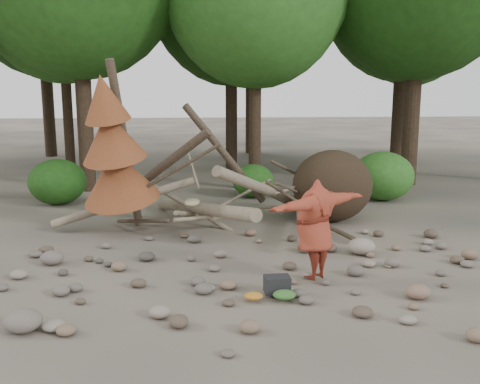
{
  "coord_description": "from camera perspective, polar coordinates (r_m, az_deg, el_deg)",
  "views": [
    {
      "loc": [
        -1.13,
        -9.86,
        3.6
      ],
      "look_at": [
        -0.18,
        1.5,
        1.4
      ],
      "focal_mm": 40.0,
      "sensor_mm": 36.0,
      "label": 1
    }
  ],
  "objects": [
    {
      "name": "boulder_front_right",
      "position": [
        9.97,
        18.43,
        -10.04
      ],
      "size": [
        0.43,
        0.39,
        0.26
      ],
      "primitive_type": "ellipsoid",
      "color": "#866653",
      "rests_on": "ground"
    },
    {
      "name": "cloth_orange",
      "position": [
        9.36,
        1.44,
        -11.31
      ],
      "size": [
        0.33,
        0.27,
        0.12
      ],
      "primitive_type": "ellipsoid",
      "color": "#B1721E",
      "rests_on": "ground"
    },
    {
      "name": "frisbee_thrower",
      "position": [
        10.09,
        7.99,
        -3.95
      ],
      "size": [
        3.61,
        1.75,
        1.9
      ],
      "color": "maroon",
      "rests_on": "ground"
    },
    {
      "name": "dead_conifer",
      "position": [
        13.47,
        -13.27,
        4.28
      ],
      "size": [
        2.06,
        2.16,
        4.35
      ],
      "color": "#4C3F30",
      "rests_on": "ground"
    },
    {
      "name": "bush_mid",
      "position": [
        18.03,
        1.43,
        1.2
      ],
      "size": [
        1.4,
        1.4,
        1.12
      ],
      "primitive_type": "ellipsoid",
      "color": "#28621C",
      "rests_on": "ground"
    },
    {
      "name": "backpack",
      "position": [
        9.61,
        3.97,
        -10.14
      ],
      "size": [
        0.46,
        0.32,
        0.3
      ],
      "primitive_type": "cube",
      "rotation": [
        0.0,
        0.0,
        0.04
      ],
      "color": "black",
      "rests_on": "ground"
    },
    {
      "name": "boulder_mid_left",
      "position": [
        11.87,
        -19.43,
        -6.64
      ],
      "size": [
        0.48,
        0.44,
        0.29
      ],
      "primitive_type": "ellipsoid",
      "color": "#695F59",
      "rests_on": "ground"
    },
    {
      "name": "bush_right",
      "position": [
        18.16,
        15.01,
        1.67
      ],
      "size": [
        2.0,
        2.0,
        1.6
      ],
      "primitive_type": "ellipsoid",
      "color": "#327424",
      "rests_on": "ground"
    },
    {
      "name": "boulder_mid_right",
      "position": [
        12.18,
        12.85,
        -5.67
      ],
      "size": [
        0.6,
        0.54,
        0.36
      ],
      "primitive_type": "ellipsoid",
      "color": "gray",
      "rests_on": "ground"
    },
    {
      "name": "ground",
      "position": [
        10.56,
        1.67,
        -9.01
      ],
      "size": [
        120.0,
        120.0,
        0.0
      ],
      "primitive_type": "plane",
      "color": "#514C44",
      "rests_on": "ground"
    },
    {
      "name": "boulder_front_left",
      "position": [
        8.89,
        -22.16,
        -12.59
      ],
      "size": [
        0.58,
        0.52,
        0.35
      ],
      "primitive_type": "ellipsoid",
      "color": "#6E655C",
      "rests_on": "ground"
    },
    {
      "name": "bush_left",
      "position": [
        17.85,
        -18.9,
        1.04
      ],
      "size": [
        1.8,
        1.8,
        1.44
      ],
      "primitive_type": "ellipsoid",
      "color": "#1E4D14",
      "rests_on": "ground"
    },
    {
      "name": "cloth_green",
      "position": [
        9.4,
        4.76,
        -11.14
      ],
      "size": [
        0.4,
        0.34,
        0.15
      ],
      "primitive_type": "ellipsoid",
      "color": "#336528",
      "rests_on": "ground"
    },
    {
      "name": "deadfall_pile",
      "position": [
        14.69,
        7.68,
        0.43
      ],
      "size": [
        8.55,
        5.24,
        3.3
      ],
      "color": "#332619",
      "rests_on": "ground"
    }
  ]
}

